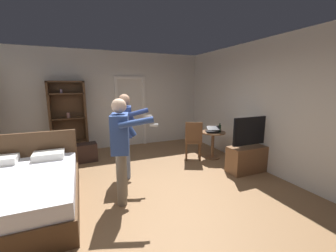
# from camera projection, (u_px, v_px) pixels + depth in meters

# --- Properties ---
(ground_plane) EXTENTS (6.93, 6.93, 0.00)m
(ground_plane) POSITION_uv_depth(u_px,v_px,m) (142.00, 194.00, 3.68)
(ground_plane) COLOR olive
(wall_back) EXTENTS (5.83, 0.12, 2.85)m
(wall_back) POSITION_uv_depth(u_px,v_px,m) (112.00, 100.00, 6.31)
(wall_back) COLOR beige
(wall_back) RESTS_ON ground_plane
(wall_right) EXTENTS (0.12, 6.54, 2.85)m
(wall_right) POSITION_uv_depth(u_px,v_px,m) (270.00, 107.00, 4.49)
(wall_right) COLOR beige
(wall_right) RESTS_ON ground_plane
(doorway_frame) EXTENTS (0.93, 0.08, 2.13)m
(doorway_frame) POSITION_uv_depth(u_px,v_px,m) (131.00, 107.00, 6.49)
(doorway_frame) COLOR white
(doorway_frame) RESTS_ON ground_plane
(bed) EXTENTS (1.65, 2.10, 1.02)m
(bed) POSITION_uv_depth(u_px,v_px,m) (18.00, 193.00, 3.13)
(bed) COLOR #4C331E
(bed) RESTS_ON ground_plane
(bookshelf) EXTENTS (0.93, 0.32, 1.98)m
(bookshelf) POSITION_uv_depth(u_px,v_px,m) (69.00, 115.00, 5.72)
(bookshelf) COLOR #4C331E
(bookshelf) RESTS_ON ground_plane
(tv_flatscreen) EXTENTS (1.06, 0.40, 1.22)m
(tv_flatscreen) POSITION_uv_depth(u_px,v_px,m) (251.00, 155.00, 4.62)
(tv_flatscreen) COLOR brown
(tv_flatscreen) RESTS_ON ground_plane
(side_table) EXTENTS (0.63, 0.63, 0.70)m
(side_table) POSITION_uv_depth(u_px,v_px,m) (213.00, 140.00, 5.44)
(side_table) COLOR brown
(side_table) RESTS_ON ground_plane
(laptop) EXTENTS (0.42, 0.42, 0.16)m
(laptop) POSITION_uv_depth(u_px,v_px,m) (213.00, 130.00, 5.33)
(laptop) COLOR black
(laptop) RESTS_ON side_table
(bottle_on_table) EXTENTS (0.06, 0.06, 0.22)m
(bottle_on_table) POSITION_uv_depth(u_px,v_px,m) (220.00, 128.00, 5.36)
(bottle_on_table) COLOR #1B3419
(bottle_on_table) RESTS_ON side_table
(wooden_chair) EXTENTS (0.56, 0.56, 0.99)m
(wooden_chair) POSITION_uv_depth(u_px,v_px,m) (193.00, 139.00, 5.30)
(wooden_chair) COLOR brown
(wooden_chair) RESTS_ON ground_plane
(person_blue_shirt) EXTENTS (0.67, 0.75, 1.68)m
(person_blue_shirt) POSITION_uv_depth(u_px,v_px,m) (121.00, 143.00, 3.32)
(person_blue_shirt) COLOR gray
(person_blue_shirt) RESTS_ON ground_plane
(person_striped_shirt) EXTENTS (0.62, 0.69, 1.70)m
(person_striped_shirt) POSITION_uv_depth(u_px,v_px,m) (126.00, 130.00, 4.27)
(person_striped_shirt) COLOR slate
(person_striped_shirt) RESTS_ON ground_plane
(suitcase_dark) EXTENTS (0.66, 0.40, 0.45)m
(suitcase_dark) POSITION_uv_depth(u_px,v_px,m) (83.00, 153.00, 5.22)
(suitcase_dark) COLOR black
(suitcase_dark) RESTS_ON ground_plane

